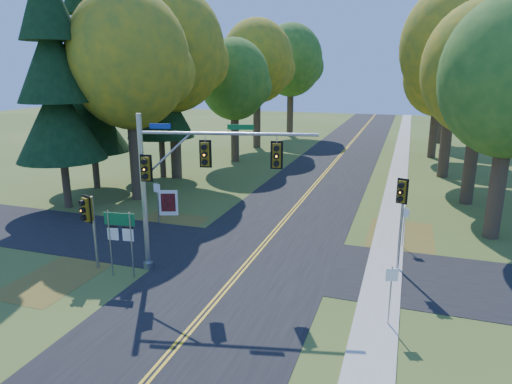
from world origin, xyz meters
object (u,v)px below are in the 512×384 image
(traffic_mast, at_px, (185,173))
(route_sign_cluster, at_px, (120,231))
(info_kiosk, at_px, (169,203))
(east_signal_pole, at_px, (402,202))

(traffic_mast, xyz_separation_m, route_sign_cluster, (-2.50, -1.48, -2.45))
(traffic_mast, relative_size, info_kiosk, 4.75)
(traffic_mast, distance_m, route_sign_cluster, 3.80)
(east_signal_pole, bearing_deg, route_sign_cluster, -141.02)
(info_kiosk, bearing_deg, east_signal_pole, -35.30)
(traffic_mast, xyz_separation_m, east_signal_pole, (9.02, 2.98, -1.28))
(east_signal_pole, height_order, route_sign_cluster, east_signal_pole)
(info_kiosk, bearing_deg, traffic_mast, -74.11)
(traffic_mast, relative_size, east_signal_pole, 1.77)
(traffic_mast, relative_size, route_sign_cluster, 2.54)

